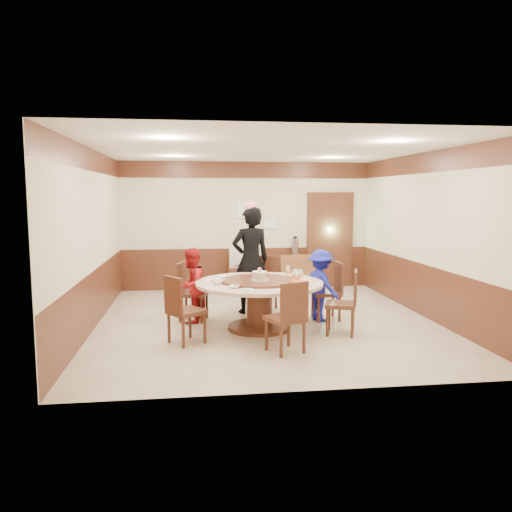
{
  "coord_description": "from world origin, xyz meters",
  "views": [
    {
      "loc": [
        -1.2,
        -8.0,
        2.08
      ],
      "look_at": [
        -0.18,
        -0.07,
        1.1
      ],
      "focal_mm": 35.0,
      "sensor_mm": 36.0,
      "label": 1
    }
  ],
  "objects": [
    {
      "name": "bowl_3",
      "position": [
        0.49,
        -0.65,
        0.77
      ],
      "size": [
        0.13,
        0.13,
        0.04
      ],
      "primitive_type": "imported",
      "color": "white",
      "rests_on": "banquet_table"
    },
    {
      "name": "shrimp_platter",
      "position": [
        0.37,
        -0.84,
        0.78
      ],
      "size": [
        0.3,
        0.2,
        0.06
      ],
      "color": "white",
      "rests_on": "banquet_table"
    },
    {
      "name": "bowl_5",
      "position": [
        -0.04,
        0.09,
        0.77
      ],
      "size": [
        0.13,
        0.13,
        0.04
      ],
      "primitive_type": "imported",
      "color": "white",
      "rests_on": "banquet_table"
    },
    {
      "name": "person_blue",
      "position": [
        0.9,
        -0.08,
        0.59
      ],
      "size": [
        0.75,
        0.88,
        1.19
      ],
      "primitive_type": "imported",
      "rotation": [
        0.0,
        0.0,
        2.06
      ],
      "color": "#181E9C",
      "rests_on": "ground"
    },
    {
      "name": "thermos",
      "position": [
        1.07,
        2.78,
        0.94
      ],
      "size": [
        0.15,
        0.15,
        0.38
      ],
      "primitive_type": "cylinder",
      "color": "silver",
      "rests_on": "side_cabinet"
    },
    {
      "name": "bottle_1",
      "position": [
        0.47,
        -0.44,
        0.83
      ],
      "size": [
        0.06,
        0.06,
        0.16
      ],
      "primitive_type": "cylinder",
      "color": "silver",
      "rests_on": "banquet_table"
    },
    {
      "name": "teapot_left",
      "position": [
        -0.84,
        -0.65,
        0.81
      ],
      "size": [
        0.17,
        0.15,
        0.13
      ],
      "primitive_type": "ellipsoid",
      "color": "white",
      "rests_on": "banquet_table"
    },
    {
      "name": "bottle_2",
      "position": [
        0.36,
        -0.04,
        0.83
      ],
      "size": [
        0.06,
        0.06,
        0.16
      ],
      "primitive_type": "cylinder",
      "color": "silver",
      "rests_on": "banquet_table"
    },
    {
      "name": "bottle_0",
      "position": [
        0.36,
        -0.51,
        0.83
      ],
      "size": [
        0.06,
        0.06,
        0.16
      ],
      "primitive_type": "cylinder",
      "color": "silver",
      "rests_on": "banquet_table"
    },
    {
      "name": "saucer_far",
      "position": [
        0.27,
        0.03,
        0.76
      ],
      "size": [
        0.18,
        0.18,
        0.01
      ],
      "primitive_type": "cylinder",
      "color": "white",
      "rests_on": "banquet_table"
    },
    {
      "name": "teapot_right",
      "position": [
        0.44,
        -0.25,
        0.81
      ],
      "size": [
        0.17,
        0.15,
        0.13
      ],
      "primitive_type": "ellipsoid",
      "color": "white",
      "rests_on": "banquet_table"
    },
    {
      "name": "bowl_0",
      "position": [
        -0.73,
        -0.12,
        0.77
      ],
      "size": [
        0.16,
        0.16,
        0.04
      ],
      "primitive_type": "imported",
      "color": "white",
      "rests_on": "banquet_table"
    },
    {
      "name": "birthday_cake",
      "position": [
        -0.18,
        -0.5,
        0.85
      ],
      "size": [
        0.29,
        0.29,
        0.2
      ],
      "color": "white",
      "rests_on": "banquet_table"
    },
    {
      "name": "notice_right",
      "position": [
        0.55,
        2.96,
        1.45
      ],
      "size": [
        0.3,
        0.0,
        0.22
      ],
      "primitive_type": "cube",
      "color": "white",
      "rests_on": "room"
    },
    {
      "name": "chair_4",
      "position": [
        0.02,
        -1.67,
        0.3
      ],
      "size": [
        0.58,
        0.58,
        0.97
      ],
      "rotation": [
        0.0,
        0.0,
        6.69
      ],
      "color": "#4A2417",
      "rests_on": "ground"
    },
    {
      "name": "bowl_4",
      "position": [
        -0.86,
        -0.36,
        0.77
      ],
      "size": [
        0.13,
        0.13,
        0.03
      ],
      "primitive_type": "imported",
      "color": "white",
      "rests_on": "banquet_table"
    },
    {
      "name": "banquet_table",
      "position": [
        -0.18,
        -0.47,
        0.53
      ],
      "size": [
        1.97,
        1.97,
        0.78
      ],
      "color": "#4A2417",
      "rests_on": "ground"
    },
    {
      "name": "television",
      "position": [
        -0.01,
        2.75,
        0.72
      ],
      "size": [
        0.76,
        0.23,
        0.43
      ],
      "primitive_type": "imported",
      "rotation": [
        0.0,
        0.0,
        3.32
      ],
      "color": "gray",
      "rests_on": "tv_stand"
    },
    {
      "name": "room",
      "position": [
        0.01,
        0.01,
        1.08
      ],
      "size": [
        6.0,
        6.04,
        2.84
      ],
      "color": "#C0AD9A",
      "rests_on": "ground"
    },
    {
      "name": "person_red",
      "position": [
        -1.22,
        0.07,
        0.61
      ],
      "size": [
        0.68,
        0.74,
        1.23
      ],
      "primitive_type": "imported",
      "rotation": [
        0.0,
        0.0,
        4.26
      ],
      "color": "#A11519",
      "rests_on": "ground"
    },
    {
      "name": "chair_0",
      "position": [
        1.03,
        -0.02,
        0.3
      ],
      "size": [
        0.46,
        0.45,
        0.97
      ],
      "rotation": [
        0.0,
        0.0,
        1.6
      ],
      "color": "#4A2417",
      "rests_on": "ground"
    },
    {
      "name": "bowl_2",
      "position": [
        -0.61,
        -0.95,
        0.77
      ],
      "size": [
        0.16,
        0.16,
        0.04
      ],
      "primitive_type": "imported",
      "color": "white",
      "rests_on": "banquet_table"
    },
    {
      "name": "bowl_1",
      "position": [
        0.15,
        -1.06,
        0.77
      ],
      "size": [
        0.13,
        0.13,
        0.04
      ],
      "primitive_type": "imported",
      "color": "white",
      "rests_on": "banquet_table"
    },
    {
      "name": "chair_1",
      "position": [
        0.09,
        0.81,
        0.3
      ],
      "size": [
        0.58,
        0.58,
        0.97
      ],
      "rotation": [
        0.0,
        0.0,
        2.73
      ],
      "color": "#4A2417",
      "rests_on": "ground"
    },
    {
      "name": "chair_2",
      "position": [
        -1.22,
        0.21,
        0.3
      ],
      "size": [
        0.55,
        0.54,
        0.97
      ],
      "rotation": [
        0.0,
        0.0,
        4.43
      ],
      "color": "#4A2417",
      "rests_on": "ground"
    },
    {
      "name": "notice_left",
      "position": [
        -0.1,
        2.96,
        1.75
      ],
      "size": [
        0.25,
        0.0,
        0.35
      ],
      "primitive_type": "cube",
      "color": "white",
      "rests_on": "room"
    },
    {
      "name": "chair_3",
      "position": [
        -1.31,
        -1.09,
        0.3
      ],
      "size": [
        0.61,
        0.61,
        0.97
      ],
      "rotation": [
        0.0,
        0.0,
        5.32
      ],
      "color": "#4A2417",
      "rests_on": "ground"
    },
    {
      "name": "tv_stand",
      "position": [
        -0.01,
        2.75,
        0.25
      ],
      "size": [
        0.85,
        0.45,
        0.5
      ],
      "primitive_type": "cube",
      "color": "#4A2417",
      "rests_on": "ground"
    },
    {
      "name": "saucer_near",
      "position": [
        -0.43,
        -1.12,
        0.76
      ],
      "size": [
        0.18,
        0.18,
        0.01
      ],
      "primitive_type": "cylinder",
      "color": "white",
      "rests_on": "banquet_table"
    },
    {
      "name": "side_cabinet",
      "position": [
        1.12,
        2.78,
        0.38
      ],
      "size": [
        0.8,
        0.4,
        0.75
      ],
      "primitive_type": "cube",
      "color": "brown",
      "rests_on": "ground"
    },
    {
      "name": "person_standing",
      "position": [
        -0.18,
        0.65,
        0.94
      ],
      "size": [
        0.77,
        0.59,
        1.88
      ],
      "primitive_type": "imported",
      "rotation": [
        0.0,
        0.0,
        3.36
      ],
      "color": "black",
      "rests_on": "ground"
    },
    {
      "name": "chair_5",
      "position": [
        1.01,
        -0.92,
        0.3
      ],
      "size": [
        0.57,
        0.56,
        0.97
      ],
      "rotation": [
        0.0,
        0.0,
        7.5
      ],
      "color": "#4A2417",
      "rests_on": "ground"
    }
  ]
}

